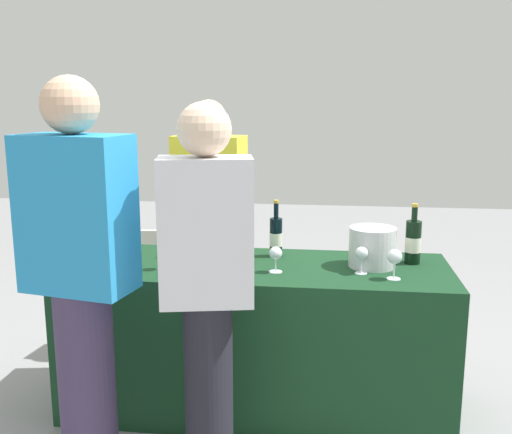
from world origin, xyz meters
name	(u,v)px	position (x,y,z in m)	size (l,w,h in m)	color
ground_plane	(256,404)	(0.00, 0.00, 0.00)	(12.00, 12.00, 0.00)	gray
tasting_table	(256,336)	(0.00, 0.00, 0.39)	(1.96, 0.68, 0.78)	#14381E
wine_bottle_0	(114,233)	(-0.79, 0.10, 0.90)	(0.07, 0.07, 0.33)	black
wine_bottle_1	(198,237)	(-0.32, 0.11, 0.89)	(0.08, 0.08, 0.32)	black
wine_bottle_2	(241,239)	(-0.09, 0.08, 0.90)	(0.07, 0.07, 0.32)	black
wine_bottle_3	(276,237)	(0.09, 0.18, 0.89)	(0.07, 0.07, 0.31)	black
wine_bottle_4	(413,242)	(0.80, 0.13, 0.89)	(0.08, 0.08, 0.31)	black
wine_glass_0	(163,250)	(-0.44, -0.14, 0.88)	(0.07, 0.07, 0.14)	silver
wine_glass_1	(206,252)	(-0.24, -0.12, 0.87)	(0.07, 0.07, 0.13)	silver
wine_glass_2	(223,253)	(-0.15, -0.13, 0.87)	(0.07, 0.07, 0.13)	silver
wine_glass_3	(276,255)	(0.11, -0.11, 0.87)	(0.07, 0.07, 0.13)	silver
wine_glass_4	(362,254)	(0.53, -0.09, 0.88)	(0.06, 0.06, 0.13)	silver
wine_glass_5	(395,258)	(0.67, -0.16, 0.88)	(0.07, 0.07, 0.15)	silver
ice_bucket	(372,247)	(0.59, 0.04, 0.88)	(0.24, 0.24, 0.20)	silver
server_pouring	(210,222)	(-0.37, 0.64, 0.86)	(0.45, 0.29, 1.61)	#3F3351
guest_0	(80,272)	(-0.65, -0.66, 0.92)	(0.48, 0.32, 1.71)	#3F3351
guest_1	(207,283)	(-0.13, -0.62, 0.88)	(0.41, 0.27, 1.61)	black
menu_board	(160,279)	(-0.80, 1.00, 0.36)	(0.58, 0.03, 0.71)	white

